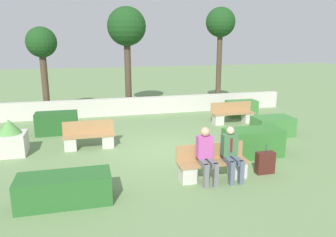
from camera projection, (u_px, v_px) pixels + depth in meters
ground_plane at (166, 151)px, 10.15m from camera, size 60.00×60.00×0.00m
perimeter_wall at (139, 106)px, 14.93m from camera, size 13.92×0.30×0.77m
bench_front at (212, 166)px, 8.11m from camera, size 1.77×0.49×0.85m
bench_left_side at (89, 138)px, 10.33m from camera, size 1.61×0.48×0.85m
bench_right_side at (233, 115)px, 13.35m from camera, size 1.76×0.49×0.85m
person_seated_man at (231, 151)px, 7.98m from camera, size 0.38×0.63×1.31m
person_seated_woman at (206, 153)px, 7.82m from camera, size 0.38×0.63×1.34m
hedge_block_near_left at (65, 189)px, 6.88m from camera, size 1.93×0.78×0.63m
hedge_block_near_right at (57, 123)px, 11.86m from camera, size 1.46×0.72×0.79m
hedge_block_mid_left at (273, 126)px, 11.68m from camera, size 1.36×0.88×0.67m
hedge_block_mid_right at (241, 108)px, 14.53m from camera, size 1.32×0.67×0.70m
hedge_block_far_left at (253, 143)px, 9.62m from camera, size 1.69×0.78×0.82m
planter_corner_left at (10, 139)px, 9.72m from camera, size 0.88×0.88×1.09m
suitcase at (265, 163)px, 8.41m from camera, size 0.48×0.22×0.77m
tree_leftmost at (42, 46)px, 13.76m from camera, size 1.28×1.28×3.87m
tree_center_left at (127, 29)px, 15.06m from camera, size 1.79×1.79×4.81m
tree_center_right at (220, 26)px, 15.32m from camera, size 1.38×1.38×4.80m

